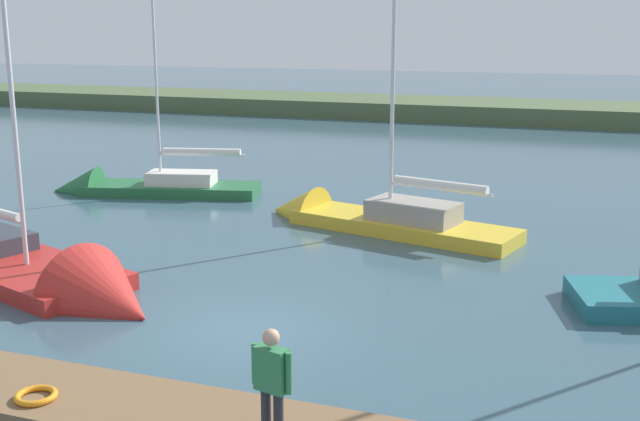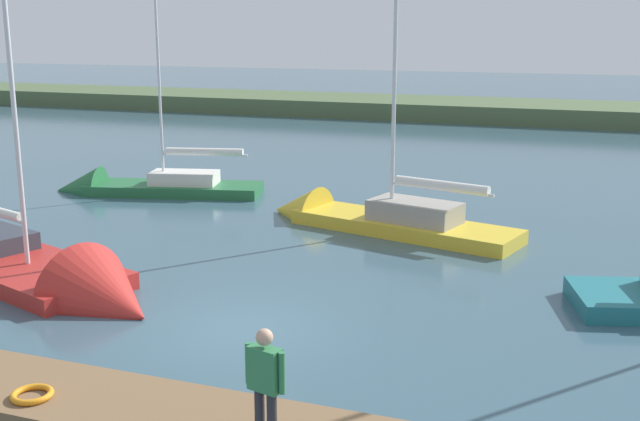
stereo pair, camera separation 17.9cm
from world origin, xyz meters
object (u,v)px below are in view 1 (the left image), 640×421
Objects in this scene: sailboat_behind_pier at (364,220)px; sailboat_near_dock at (137,190)px; sailboat_mid_channel at (51,283)px; person_on_dock at (272,380)px; life_ring_buoy at (36,396)px.

sailboat_near_dock is (9.89, -2.00, -0.09)m from sailboat_behind_pier.
sailboat_behind_pier is 10.27m from sailboat_mid_channel.
person_on_dock is at bearing 116.49° from sailboat_behind_pier.
life_ring_buoy is at bearing 104.11° from sailboat_near_dock.
sailboat_behind_pier reaches higher than sailboat_near_dock.
person_on_dock is (-4.06, 0.12, 0.97)m from life_ring_buoy.
person_on_dock is at bearing -17.25° from sailboat_mid_channel.
sailboat_near_dock is at bearing -61.93° from life_ring_buoy.
sailboat_near_dock reaches higher than person_on_dock.
sailboat_behind_pier is at bearing -93.45° from life_ring_buoy.
sailboat_behind_pier is at bearing 154.61° from sailboat_near_dock.
sailboat_behind_pier reaches higher than person_on_dock.
sailboat_behind_pier is 10.09m from sailboat_near_dock.
sailboat_near_dock is (9.00, -16.87, -0.67)m from life_ring_buoy.
person_on_dock is at bearing 178.35° from life_ring_buoy.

